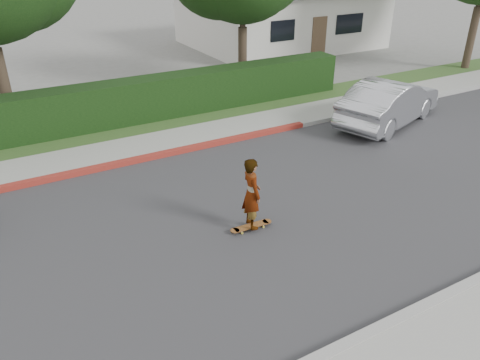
# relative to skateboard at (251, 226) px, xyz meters

# --- Properties ---
(ground) EXTENTS (120.00, 120.00, 0.00)m
(ground) POSITION_rel_skateboard_xyz_m (3.67, 0.47, -0.09)
(ground) COLOR slate
(ground) RESTS_ON ground
(road) EXTENTS (60.00, 8.00, 0.01)m
(road) POSITION_rel_skateboard_xyz_m (3.67, 0.47, -0.08)
(road) COLOR #2D2D30
(road) RESTS_ON ground
(curb_far) EXTENTS (60.00, 0.20, 0.15)m
(curb_far) POSITION_rel_skateboard_xyz_m (3.67, 4.57, -0.01)
(curb_far) COLOR #9E9E99
(curb_far) RESTS_ON ground
(curb_red_section) EXTENTS (12.00, 0.21, 0.15)m
(curb_red_section) POSITION_rel_skateboard_xyz_m (-1.33, 4.57, -0.01)
(curb_red_section) COLOR maroon
(curb_red_section) RESTS_ON ground
(sidewalk_far) EXTENTS (60.00, 1.60, 0.12)m
(sidewalk_far) POSITION_rel_skateboard_xyz_m (3.67, 5.47, -0.03)
(sidewalk_far) COLOR gray
(sidewalk_far) RESTS_ON ground
(planting_strip) EXTENTS (60.00, 1.60, 0.10)m
(planting_strip) POSITION_rel_skateboard_xyz_m (3.67, 7.07, -0.04)
(planting_strip) COLOR #2D4C1E
(planting_strip) RESTS_ON ground
(hedge) EXTENTS (15.00, 1.00, 1.50)m
(hedge) POSITION_rel_skateboard_xyz_m (0.67, 7.67, 0.66)
(hedge) COLOR black
(hedge) RESTS_ON ground
(house) EXTENTS (10.60, 8.60, 4.30)m
(house) POSITION_rel_skateboard_xyz_m (11.67, 16.47, 2.01)
(house) COLOR beige
(house) RESTS_ON ground
(skateboard) EXTENTS (1.00, 0.23, 0.09)m
(skateboard) POSITION_rel_skateboard_xyz_m (0.00, 0.00, 0.00)
(skateboard) COLOR #B09D30
(skateboard) RESTS_ON ground
(skateboarder) EXTENTS (0.45, 0.63, 1.61)m
(skateboarder) POSITION_rel_skateboard_xyz_m (0.00, 0.00, 0.82)
(skateboarder) COLOR white
(skateboarder) RESTS_ON skateboard
(car_silver) EXTENTS (4.90, 3.00, 1.53)m
(car_silver) POSITION_rel_skateboard_xyz_m (7.42, 3.39, 0.68)
(car_silver) COLOR silver
(car_silver) RESTS_ON ground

